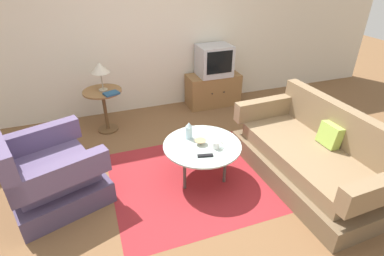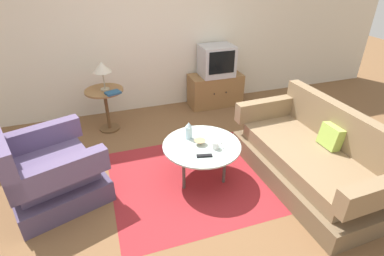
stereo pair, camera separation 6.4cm
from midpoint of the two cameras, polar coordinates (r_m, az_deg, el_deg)
name	(u,v)px [view 1 (the left image)]	position (r m, az deg, el deg)	size (l,w,h in m)	color
ground_plane	(196,188)	(3.48, 0.24, -11.28)	(16.00, 16.00, 0.00)	brown
back_wall	(145,26)	(4.96, -9.39, 18.53)	(9.00, 0.12, 2.70)	beige
area_rug	(201,177)	(3.62, 1.31, -9.34)	(2.08, 1.71, 0.00)	maroon
armchair	(47,175)	(3.52, -26.29, -8.02)	(1.17, 1.20, 0.92)	#4B3E5C
couch	(312,158)	(3.70, 21.40, -5.32)	(0.98, 1.91, 0.87)	brown
coffee_table	(202,147)	(3.37, 1.37, -3.64)	(0.88, 0.88, 0.47)	#B2C6C1
side_table	(104,102)	(4.54, -16.83, 4.79)	(0.55, 0.55, 0.64)	olive
tv_stand	(213,90)	(5.29, 3.65, 7.31)	(0.91, 0.45, 0.54)	olive
television	(214,60)	(5.10, 3.89, 12.71)	(0.55, 0.44, 0.50)	#B7B7BC
table_lamp	(100,68)	(4.36, -17.54, 10.76)	(0.26, 0.26, 0.40)	#9E937A
vase	(189,131)	(3.41, -1.11, -0.52)	(0.08, 0.08, 0.21)	silver
mug	(216,145)	(3.27, 4.07, -3.24)	(0.12, 0.08, 0.08)	white
bowl	(200,142)	(3.34, 1.07, -2.72)	(0.13, 0.13, 0.05)	tan
tv_remote_dark	(205,156)	(3.15, 1.96, -5.26)	(0.17, 0.08, 0.02)	black
book	(111,93)	(4.30, -15.52, 6.37)	(0.23, 0.20, 0.03)	navy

